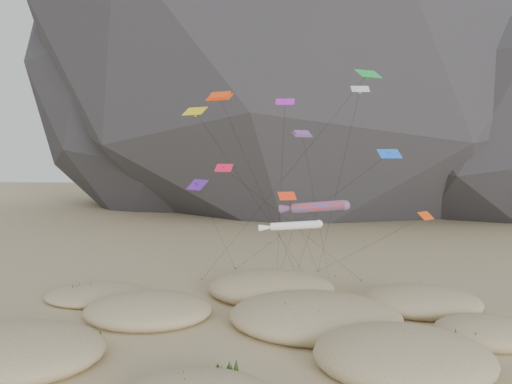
# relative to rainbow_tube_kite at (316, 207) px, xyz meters

# --- Properties ---
(ground) EXTENTS (500.00, 500.00, 0.00)m
(ground) POSITION_rel_rainbow_tube_kite_xyz_m (-4.54, -9.60, -11.00)
(ground) COLOR #CCB789
(ground) RESTS_ON ground
(dunes) EXTENTS (50.88, 37.48, 3.80)m
(dunes) POSITION_rel_rainbow_tube_kite_xyz_m (-4.55, -5.39, -10.27)
(dunes) COLOR #CCB789
(dunes) RESTS_ON ground
(dune_grass) EXTENTS (41.73, 29.13, 1.58)m
(dune_grass) POSITION_rel_rainbow_tube_kite_xyz_m (-5.60, -7.08, -10.17)
(dune_grass) COLOR black
(dune_grass) RESTS_ON ground
(kite_stakes) EXTENTS (20.87, 7.24, 0.30)m
(kite_stakes) POSITION_rel_rainbow_tube_kite_xyz_m (-3.67, 14.66, -10.85)
(kite_stakes) COLOR #3F2D1E
(kite_stakes) RESTS_ON ground
(rainbow_tube_kite) EXTENTS (7.37, 15.10, 11.84)m
(rainbow_tube_kite) POSITION_rel_rainbow_tube_kite_xyz_m (0.00, 0.00, 0.00)
(rainbow_tube_kite) COLOR #FF2E1A
(rainbow_tube_kite) RESTS_ON ground
(white_tube_kite) EXTENTS (6.40, 17.66, 9.93)m
(white_tube_kite) POSITION_rel_rainbow_tube_kite_xyz_m (-2.37, -2.12, -1.72)
(white_tube_kite) COLOR white
(white_tube_kite) RESTS_ON ground
(orange_parafoil) EXTENTS (9.42, 15.98, 23.28)m
(orange_parafoil) POSITION_rel_rainbow_tube_kite_xyz_m (-10.45, 2.52, 11.50)
(orange_parafoil) COLOR #F73E0D
(orange_parafoil) RESTS_ON ground
(multi_parafoil) EXTENTS (4.47, 15.57, 18.99)m
(multi_parafoil) POSITION_rel_rainbow_tube_kite_xyz_m (-1.43, 1.60, 7.28)
(multi_parafoil) COLOR red
(multi_parafoil) RESTS_ON ground
(delta_kites) EXTENTS (27.38, 20.04, 25.03)m
(delta_kites) POSITION_rel_rainbow_tube_kite_xyz_m (-2.13, 1.99, 6.40)
(delta_kites) COLOR #551B9E
(delta_kites) RESTS_ON ground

